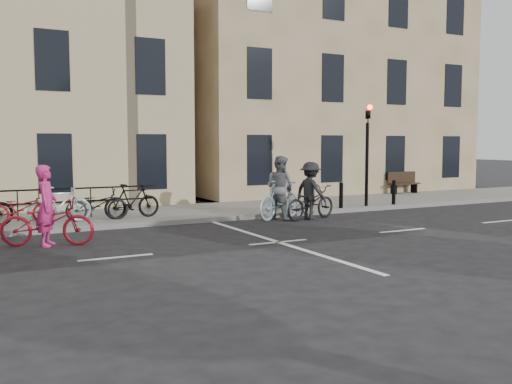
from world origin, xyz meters
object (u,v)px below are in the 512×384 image
bench (403,182)px  cyclist_dark (311,197)px  traffic_light (367,142)px  cyclist_pink (47,218)px  cyclist_grey (280,194)px

bench → cyclist_dark: 9.21m
traffic_light → cyclist_pink: 11.63m
cyclist_pink → cyclist_dark: (8.09, 0.99, 0.05)m
cyclist_dark → cyclist_pink: bearing=83.2°
bench → cyclist_grey: cyclist_grey is taller
cyclist_grey → cyclist_dark: (0.86, -0.46, -0.10)m
cyclist_pink → bench: bearing=-49.9°
bench → cyclist_grey: (-8.85, -4.12, 0.15)m
bench → cyclist_dark: (-7.99, -4.58, 0.05)m
bench → cyclist_dark: cyclist_dark is taller
bench → cyclist_pink: (-16.08, -5.57, -0.00)m
traffic_light → cyclist_dark: (-3.19, -1.18, -1.73)m
traffic_light → bench: size_ratio=2.44×
cyclist_grey → cyclist_dark: bearing=-142.1°
traffic_light → bench: (4.80, 3.39, -1.78)m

